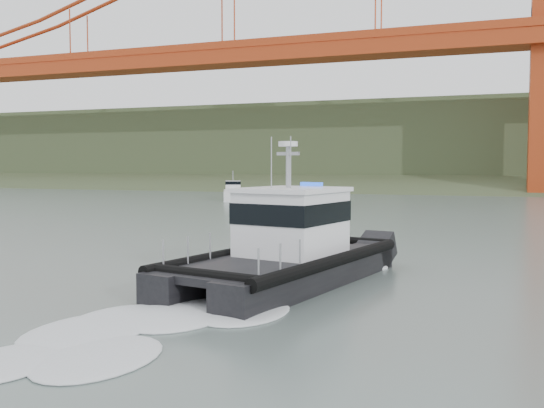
# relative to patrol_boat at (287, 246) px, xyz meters

# --- Properties ---
(ground) EXTENTS (400.00, 400.00, 0.00)m
(ground) POSITION_rel_patrol_boat_xyz_m (-5.08, -2.24, -1.33)
(ground) COLOR #55655F
(ground) RESTS_ON ground
(headlands) EXTENTS (500.00, 105.36, 27.12)m
(headlands) POSITION_rel_patrol_boat_xyz_m (-5.08, 123.26, 5.71)
(headlands) COLOR #354527
(headlands) RESTS_ON ground
(patrol_boat) EXTENTS (6.15, 11.56, 5.33)m
(patrol_boat) POSITION_rel_patrol_boat_xyz_m (0.00, 0.00, 0.00)
(patrol_boat) COLOR black
(patrol_boat) RESTS_ON ground
(motorboat) EXTENTS (4.90, 7.15, 3.75)m
(motorboat) POSITION_rel_patrol_boat_xyz_m (-23.14, 47.40, -0.40)
(motorboat) COLOR silver
(motorboat) RESTS_ON ground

